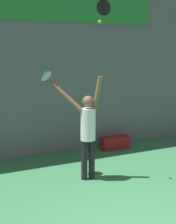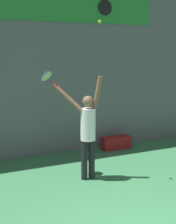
% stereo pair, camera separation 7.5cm
% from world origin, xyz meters
% --- Properties ---
extents(back_wall, '(18.00, 0.10, 5.00)m').
position_xyz_m(back_wall, '(0.00, 4.83, 2.50)').
color(back_wall, slate).
rests_on(back_wall, ground_plane).
extents(sponsor_banner, '(6.07, 0.02, 0.80)m').
position_xyz_m(sponsor_banner, '(0.00, 4.77, 3.78)').
color(sponsor_banner, '#288C38').
extents(scoreboard_clock, '(0.40, 0.04, 0.40)m').
position_xyz_m(scoreboard_clock, '(1.63, 4.75, 3.78)').
color(scoreboard_clock, black).
extents(tennis_player, '(0.90, 0.54, 2.16)m').
position_xyz_m(tennis_player, '(0.28, 2.85, 1.09)').
color(tennis_player, black).
rests_on(tennis_player, ground_plane).
extents(tennis_racket, '(0.39, 0.42, 0.36)m').
position_xyz_m(tennis_racket, '(-0.39, 3.38, 2.13)').
color(tennis_racket, red).
extents(tennis_ball, '(0.07, 0.07, 0.07)m').
position_xyz_m(tennis_ball, '(0.47, 2.70, 3.20)').
color(tennis_ball, '#CCDB2D').
extents(equipment_bag, '(0.82, 0.28, 0.35)m').
position_xyz_m(equipment_bag, '(1.84, 4.41, 0.17)').
color(equipment_bag, maroon).
rests_on(equipment_bag, ground_plane).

